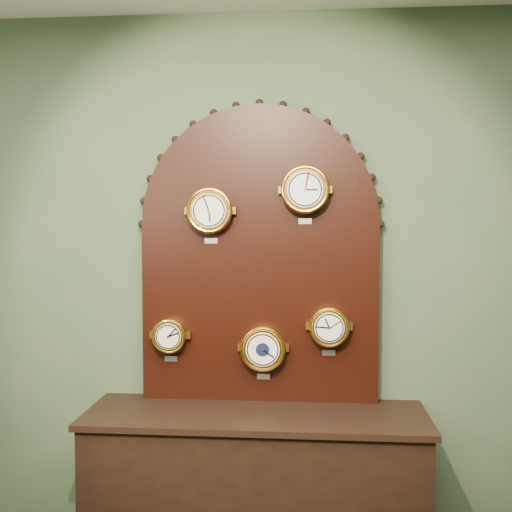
# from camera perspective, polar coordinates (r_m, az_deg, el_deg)

# --- Properties ---
(wall_back) EXTENTS (4.00, 0.00, 4.00)m
(wall_back) POSITION_cam_1_polar(r_m,az_deg,el_deg) (3.27, 0.38, -2.89)
(wall_back) COLOR #40553A
(wall_back) RESTS_ON ground
(shop_counter) EXTENTS (1.60, 0.50, 0.80)m
(shop_counter) POSITION_cam_1_polar(r_m,az_deg,el_deg) (3.27, -0.03, -21.11)
(shop_counter) COLOR black
(shop_counter) RESTS_ON ground_plane
(display_board) EXTENTS (1.26, 0.06, 1.53)m
(display_board) POSITION_cam_1_polar(r_m,az_deg,el_deg) (3.20, 0.31, 1.03)
(display_board) COLOR black
(display_board) RESTS_ON shop_counter
(roman_clock) EXTENTS (0.23, 0.08, 0.28)m
(roman_clock) POSITION_cam_1_polar(r_m,az_deg,el_deg) (3.16, -4.18, 4.09)
(roman_clock) COLOR gold
(roman_clock) RESTS_ON display_board
(arabic_clock) EXTENTS (0.24, 0.08, 0.29)m
(arabic_clock) POSITION_cam_1_polar(r_m,az_deg,el_deg) (3.12, 4.45, 5.97)
(arabic_clock) COLOR gold
(arabic_clock) RESTS_ON display_board
(hygrometer) EXTENTS (0.18, 0.08, 0.23)m
(hygrometer) POSITION_cam_1_polar(r_m,az_deg,el_deg) (3.26, -7.80, -7.12)
(hygrometer) COLOR gold
(hygrometer) RESTS_ON display_board
(barometer) EXTENTS (0.23, 0.08, 0.28)m
(barometer) POSITION_cam_1_polar(r_m,az_deg,el_deg) (3.20, 0.64, -8.33)
(barometer) COLOR gold
(barometer) RESTS_ON display_board
(tide_clock) EXTENTS (0.20, 0.08, 0.25)m
(tide_clock) POSITION_cam_1_polar(r_m,az_deg,el_deg) (3.17, 6.61, -6.35)
(tide_clock) COLOR gold
(tide_clock) RESTS_ON display_board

